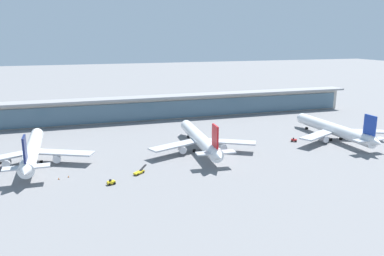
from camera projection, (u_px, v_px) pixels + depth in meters
The scene contains 10 objects.
ground_plane at pixel (205, 155), 171.08m from camera, with size 1200.00×1200.00×0.00m, color slate.
airliner_left_stand at pixel (32, 151), 158.52m from camera, with size 50.60×65.58×17.51m.
airliner_centre_stand at pixel (200, 139), 176.02m from camera, with size 50.48×65.80×17.51m.
airliner_right_stand at pixel (334, 129), 194.66m from camera, with size 50.60×65.63×17.51m.
service_truck_near_nose_red at pixel (294, 140), 192.08m from camera, with size 3.33×2.99×2.05m.
service_truck_mid_apron_yellow at pixel (111, 182), 136.46m from camera, with size 3.25×2.51×2.05m.
service_truck_by_tail_yellow at pixel (139, 172), 147.11m from camera, with size 6.08×5.41×2.70m.
terminal_building at pixel (163, 107), 244.10m from camera, with size 266.43×12.80×15.20m.
safety_cone_bravo at pixel (68, 176), 143.71m from camera, with size 0.62×0.62×0.70m.
safety_cone_charlie at pixel (59, 179), 141.54m from camera, with size 0.62×0.62×0.70m.
Camera 1 is at (-55.39, -153.84, 52.09)m, focal length 35.47 mm.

